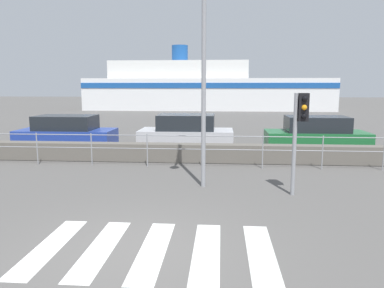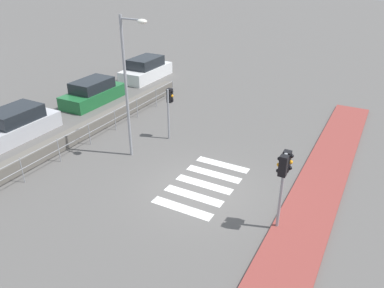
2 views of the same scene
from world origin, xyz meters
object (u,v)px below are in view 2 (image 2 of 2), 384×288
(traffic_light_near, at_px, (284,171))
(parked_car_green, at_px, (93,93))
(streetlamp, at_px, (130,74))
(traffic_light_far, at_px, (169,102))
(parked_car_silver, at_px, (17,124))
(parked_car_white, at_px, (146,70))

(traffic_light_near, xyz_separation_m, parked_car_green, (6.42, 13.66, -1.64))
(traffic_light_near, bearing_deg, streetlamp, 75.12)
(traffic_light_far, distance_m, parked_car_silver, 7.79)
(traffic_light_near, relative_size, traffic_light_far, 1.11)
(traffic_light_near, relative_size, parked_car_white, 0.65)
(traffic_light_far, xyz_separation_m, parked_car_silver, (-3.45, 6.87, -1.25))
(traffic_light_far, height_order, parked_car_white, traffic_light_far)
(streetlamp, xyz_separation_m, parked_car_white, (10.25, 6.48, -3.16))
(parked_car_white, bearing_deg, traffic_light_far, -138.80)
(parked_car_silver, bearing_deg, streetlamp, -80.79)
(parked_car_green, xyz_separation_m, parked_car_white, (5.73, -0.00, 0.06))
(streetlamp, distance_m, parked_car_green, 8.53)
(traffic_light_near, distance_m, parked_car_green, 15.18)
(traffic_light_far, relative_size, parked_car_white, 0.58)
(traffic_light_far, xyz_separation_m, streetlamp, (-2.39, 0.39, 1.95))
(streetlamp, relative_size, parked_car_silver, 1.52)
(parked_car_silver, relative_size, parked_car_white, 0.93)
(traffic_light_far, distance_m, parked_car_white, 10.51)
(parked_car_white, bearing_deg, parked_car_green, 180.00)
(traffic_light_far, bearing_deg, traffic_light_near, -122.38)
(parked_car_silver, relative_size, parked_car_green, 0.96)
(streetlamp, distance_m, parked_car_white, 12.53)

